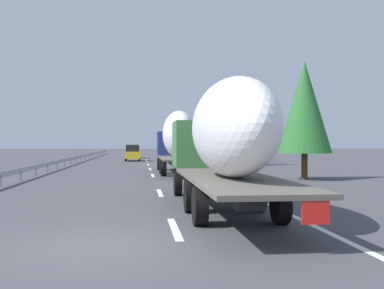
# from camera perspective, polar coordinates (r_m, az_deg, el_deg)

# --- Properties ---
(ground_plane) EXTENTS (260.00, 260.00, 0.00)m
(ground_plane) POSITION_cam_1_polar(r_m,az_deg,el_deg) (50.14, -7.40, -2.33)
(ground_plane) COLOR #424247
(lane_stripe_0) EXTENTS (3.20, 0.20, 0.01)m
(lane_stripe_0) POSITION_cam_1_polar(r_m,az_deg,el_deg) (12.32, -2.10, -10.07)
(lane_stripe_0) COLOR white
(lane_stripe_0) RESTS_ON ground_plane
(lane_stripe_1) EXTENTS (3.20, 0.20, 0.01)m
(lane_stripe_1) POSITION_cam_1_polar(r_m,az_deg,el_deg) (20.95, -3.89, -5.82)
(lane_stripe_1) COLOR white
(lane_stripe_1) RESTS_ON ground_plane
(lane_stripe_2) EXTENTS (3.20, 0.20, 0.01)m
(lane_stripe_2) POSITION_cam_1_polar(r_m,az_deg,el_deg) (32.06, -4.75, -3.74)
(lane_stripe_2) COLOR white
(lane_stripe_2) RESTS_ON ground_plane
(lane_stripe_3) EXTENTS (3.20, 0.20, 0.01)m
(lane_stripe_3) POSITION_cam_1_polar(r_m,az_deg,el_deg) (39.93, -5.07, -2.96)
(lane_stripe_3) COLOR white
(lane_stripe_3) RESTS_ON ground_plane
(lane_stripe_4) EXTENTS (3.20, 0.20, 0.01)m
(lane_stripe_4) POSITION_cam_1_polar(r_m,az_deg,el_deg) (48.18, -5.30, -2.42)
(lane_stripe_4) COLOR white
(lane_stripe_4) RESTS_ON ground_plane
(lane_stripe_5) EXTENTS (3.20, 0.20, 0.01)m
(lane_stripe_5) POSITION_cam_1_polar(r_m,az_deg,el_deg) (57.16, -5.46, -2.01)
(lane_stripe_5) COLOR white
(lane_stripe_5) RESTS_ON ground_plane
(lane_stripe_6) EXTENTS (3.20, 0.20, 0.01)m
(lane_stripe_6) POSITION_cam_1_polar(r_m,az_deg,el_deg) (61.25, -5.53, -1.87)
(lane_stripe_6) COLOR white
(lane_stripe_6) RESTS_ON ground_plane
(edge_line_right) EXTENTS (110.00, 0.20, 0.01)m
(edge_line_right) POSITION_cam_1_polar(r_m,az_deg,el_deg) (55.32, -1.59, -2.09)
(edge_line_right) COLOR white
(edge_line_right) RESTS_ON ground_plane
(truck_lead) EXTENTS (12.79, 2.55, 4.41)m
(truck_lead) POSITION_cam_1_polar(r_m,az_deg,el_deg) (33.79, -1.78, 0.66)
(truck_lead) COLOR navy
(truck_lead) RESTS_ON ground_plane
(truck_trailing) EXTENTS (13.44, 2.55, 4.08)m
(truck_trailing) POSITION_cam_1_polar(r_m,az_deg,el_deg) (15.15, 3.91, 0.80)
(truck_trailing) COLOR #387038
(truck_trailing) RESTS_ON ground_plane
(car_black_suv) EXTENTS (4.28, 1.86, 1.95)m
(car_black_suv) POSITION_cam_1_polar(r_m,az_deg,el_deg) (68.49, -7.21, -0.84)
(car_black_suv) COLOR black
(car_black_suv) RESTS_ON ground_plane
(car_yellow_coupe) EXTENTS (4.41, 1.82, 1.94)m
(car_yellow_coupe) POSITION_cam_1_polar(r_m,az_deg,el_deg) (58.07, -7.15, -1.03)
(car_yellow_coupe) COLOR gold
(car_yellow_coupe) RESTS_ON ground_plane
(road_sign) EXTENTS (0.10, 0.90, 3.05)m
(road_sign) POSITION_cam_1_polar(r_m,az_deg,el_deg) (52.97, -0.08, 0.10)
(road_sign) COLOR gray
(road_sign) RESTS_ON ground_plane
(tree_0) EXTENTS (2.87, 2.87, 5.54)m
(tree_0) POSITION_cam_1_polar(r_m,az_deg,el_deg) (68.91, 1.58, 1.22)
(tree_0) COLOR #472D19
(tree_0) RESTS_ON ground_plane
(tree_1) EXTENTS (3.23, 3.23, 7.12)m
(tree_1) POSITION_cam_1_polar(r_m,az_deg,el_deg) (29.26, 13.39, 4.39)
(tree_1) COLOR #472D19
(tree_1) RESTS_ON ground_plane
(tree_2) EXTENTS (3.03, 3.03, 6.93)m
(tree_2) POSITION_cam_1_polar(r_m,az_deg,el_deg) (58.33, 5.24, 2.13)
(tree_2) COLOR #472D19
(tree_2) RESTS_ON ground_plane
(tree_3) EXTENTS (2.57, 2.57, 7.62)m
(tree_3) POSITION_cam_1_polar(r_m,az_deg,el_deg) (51.56, 4.50, 2.94)
(tree_3) COLOR #472D19
(tree_3) RESTS_ON ground_plane
(tree_4) EXTENTS (3.01, 3.01, 6.67)m
(tree_4) POSITION_cam_1_polar(r_m,az_deg,el_deg) (46.93, 6.38, 2.59)
(tree_4) COLOR #472D19
(tree_4) RESTS_ON ground_plane
(guardrail_median) EXTENTS (94.00, 0.10, 0.76)m
(guardrail_median) POSITION_cam_1_polar(r_m,az_deg,el_deg) (53.56, -13.77, -1.55)
(guardrail_median) COLOR #9EA0A5
(guardrail_median) RESTS_ON ground_plane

